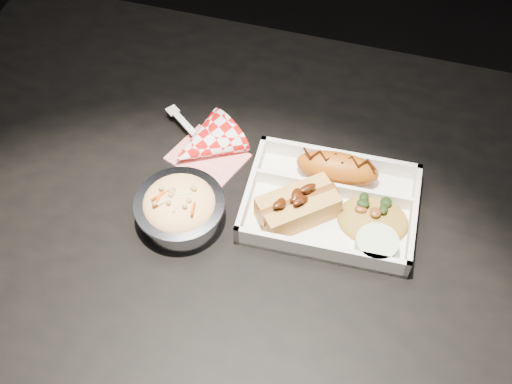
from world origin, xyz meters
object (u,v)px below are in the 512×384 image
(fried_pastry, at_px, (337,168))
(food_tray, at_px, (330,206))
(napkin_fork, at_px, (203,145))
(hotdog, at_px, (298,206))
(dining_table, at_px, (255,236))
(foil_coleslaw_cup, at_px, (180,207))

(fried_pastry, bearing_deg, food_tray, -87.54)
(napkin_fork, bearing_deg, hotdog, 11.32)
(dining_table, xyz_separation_m, food_tray, (0.11, 0.02, 0.10))
(dining_table, relative_size, foil_coleslaw_cup, 9.15)
(fried_pastry, bearing_deg, napkin_fork, 179.96)
(hotdog, xyz_separation_m, napkin_fork, (-0.17, 0.08, -0.02))
(dining_table, xyz_separation_m, fried_pastry, (0.11, 0.08, 0.12))
(foil_coleslaw_cup, bearing_deg, food_tray, 20.84)
(dining_table, relative_size, food_tray, 4.66)
(dining_table, height_order, foil_coleslaw_cup, foil_coleslaw_cup)
(dining_table, bearing_deg, food_tray, 11.06)
(dining_table, height_order, fried_pastry, fried_pastry)
(foil_coleslaw_cup, bearing_deg, fried_pastry, 33.21)
(food_tray, height_order, napkin_fork, napkin_fork)
(fried_pastry, xyz_separation_m, foil_coleslaw_cup, (-0.20, -0.13, 0.00))
(food_tray, relative_size, hotdog, 2.06)
(fried_pastry, bearing_deg, dining_table, -144.61)
(hotdog, height_order, napkin_fork, napkin_fork)
(fried_pastry, height_order, napkin_fork, napkin_fork)
(hotdog, height_order, foil_coleslaw_cup, foil_coleslaw_cup)
(dining_table, xyz_separation_m, hotdog, (0.07, -0.01, 0.12))
(food_tray, bearing_deg, dining_table, -171.40)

